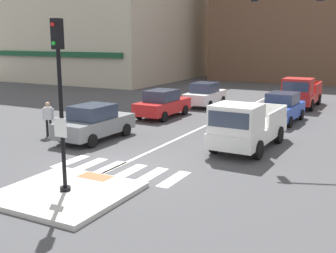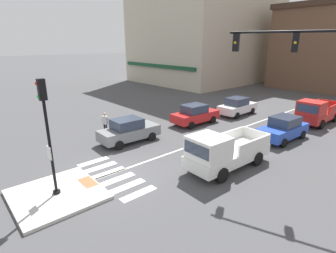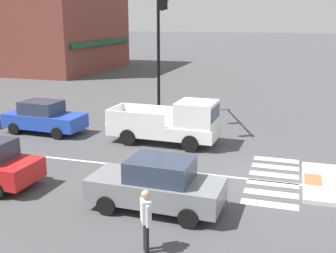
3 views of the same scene
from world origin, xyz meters
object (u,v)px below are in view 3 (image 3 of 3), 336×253
at_px(car_grey_westbound_near, 157,185).
at_px(pedestrian_at_curb_left, 146,216).
at_px(traffic_light_mast, 160,31).
at_px(pickup_truck_white_eastbound_mid, 173,123).
at_px(car_blue_eastbound_far, 44,117).

distance_m(car_grey_westbound_near, pedestrian_at_curb_left, 2.40).
relative_size(traffic_light_mast, car_grey_westbound_near, 1.72).
xyz_separation_m(car_grey_westbound_near, pedestrian_at_curb_left, (-2.35, -0.49, 0.17)).
xyz_separation_m(pickup_truck_white_eastbound_mid, pedestrian_at_curb_left, (-9.06, -1.94, 0.00)).
xyz_separation_m(traffic_light_mast, car_blue_eastbound_far, (-3.91, 4.95, -4.20)).
distance_m(car_grey_westbound_near, pickup_truck_white_eastbound_mid, 6.87).
bearing_deg(pickup_truck_white_eastbound_mid, car_blue_eastbound_far, 90.47).
xyz_separation_m(traffic_light_mast, car_grey_westbound_near, (-10.57, -3.33, -4.20)).
bearing_deg(pickup_truck_white_eastbound_mid, car_grey_westbound_near, -167.81).
distance_m(pickup_truck_white_eastbound_mid, pedestrian_at_curb_left, 9.26).
height_order(traffic_light_mast, pickup_truck_white_eastbound_mid, traffic_light_mast).
bearing_deg(car_grey_westbound_near, pickup_truck_white_eastbound_mid, 12.19).
bearing_deg(car_blue_eastbound_far, traffic_light_mast, -51.70).
relative_size(traffic_light_mast, pickup_truck_white_eastbound_mid, 1.38).
bearing_deg(car_blue_eastbound_far, pickup_truck_white_eastbound_mid, -89.53).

